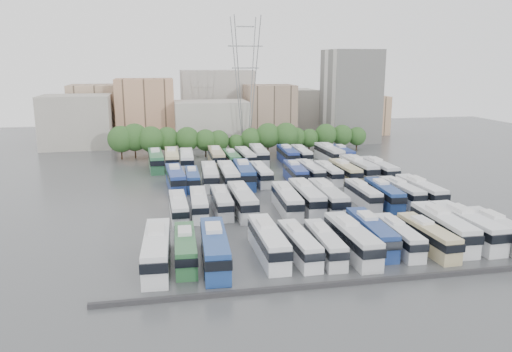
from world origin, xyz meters
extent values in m
plane|color=#424447|center=(0.00, 0.00, 0.00)|extent=(220.00, 220.00, 0.00)
cube|color=#2D2D30|center=(0.00, -33.00, 0.25)|extent=(56.00, 0.50, 0.50)
cylinder|color=black|center=(-29.40, 42.02, 1.31)|extent=(0.36, 0.36, 2.62)
sphere|color=#234C1E|center=(-29.40, 42.02, 4.87)|extent=(6.29, 6.29, 6.29)
cylinder|color=black|center=(-26.26, 42.75, 1.38)|extent=(0.36, 0.36, 2.75)
sphere|color=#234C1E|center=(-26.26, 42.75, 5.11)|extent=(6.60, 6.60, 6.60)
cylinder|color=black|center=(-22.44, 41.25, 1.28)|extent=(0.36, 0.36, 2.56)
sphere|color=#234C1E|center=(-22.44, 41.25, 4.76)|extent=(6.15, 6.15, 6.15)
cylinder|color=black|center=(-18.66, 42.83, 1.20)|extent=(0.36, 0.36, 2.40)
sphere|color=#234C1E|center=(-18.66, 42.83, 4.46)|extent=(5.77, 5.77, 5.77)
cylinder|color=black|center=(-13.83, 41.82, 1.21)|extent=(0.36, 0.36, 2.42)
sphere|color=#234C1E|center=(-13.83, 41.82, 4.50)|extent=(5.81, 5.81, 5.81)
cylinder|color=black|center=(-9.49, 41.32, 1.11)|extent=(0.36, 0.36, 2.21)
sphere|color=#234C1E|center=(-9.49, 41.32, 4.11)|extent=(5.31, 5.31, 5.31)
cylinder|color=black|center=(-6.24, 41.60, 1.06)|extent=(0.36, 0.36, 2.11)
sphere|color=#234C1E|center=(-6.24, 41.60, 3.92)|extent=(5.07, 5.07, 5.07)
cylinder|color=black|center=(-1.85, 42.19, 0.85)|extent=(0.36, 0.36, 1.70)
sphere|color=#234C1E|center=(-1.85, 42.19, 3.15)|extent=(4.07, 4.07, 4.07)
cylinder|color=black|center=(1.93, 41.90, 1.10)|extent=(0.36, 0.36, 2.20)
sphere|color=#234C1E|center=(1.93, 41.90, 4.09)|extent=(5.29, 5.29, 5.29)
cylinder|color=black|center=(6.16, 41.74, 1.29)|extent=(0.36, 0.36, 2.57)
sphere|color=#234C1E|center=(6.16, 41.74, 4.78)|extent=(6.17, 6.17, 6.17)
cylinder|color=black|center=(10.65, 41.17, 1.30)|extent=(0.36, 0.36, 2.59)
sphere|color=#234C1E|center=(10.65, 41.17, 4.82)|extent=(6.22, 6.22, 6.22)
cylinder|color=black|center=(13.72, 42.82, 1.05)|extent=(0.36, 0.36, 2.10)
sphere|color=#234C1E|center=(13.72, 42.82, 3.90)|extent=(5.04, 5.04, 5.04)
cylinder|color=black|center=(17.13, 42.52, 0.99)|extent=(0.36, 0.36, 1.97)
sphere|color=#234C1E|center=(17.13, 42.52, 3.67)|extent=(4.74, 4.74, 4.74)
cylinder|color=black|center=(21.52, 42.59, 1.18)|extent=(0.36, 0.36, 2.36)
sphere|color=#234C1E|center=(21.52, 42.59, 4.38)|extent=(5.66, 5.66, 5.66)
cylinder|color=black|center=(26.06, 42.84, 1.11)|extent=(0.36, 0.36, 2.23)
sphere|color=#234C1E|center=(26.06, 42.84, 4.13)|extent=(5.34, 5.34, 5.34)
cylinder|color=black|center=(30.14, 42.75, 1.01)|extent=(0.36, 0.36, 2.01)
sphere|color=#234C1E|center=(30.14, 42.75, 3.73)|extent=(4.82, 4.82, 4.82)
cube|color=#9E998E|center=(-42.00, 62.00, 7.00)|extent=(18.00, 14.00, 14.00)
cube|color=tan|center=(-24.00, 68.00, 9.00)|extent=(16.00, 12.00, 18.00)
cube|color=#ADA89E|center=(-6.00, 60.00, 6.00)|extent=(20.00, 14.00, 12.00)
cube|color=gray|center=(12.00, 66.00, 8.00)|extent=(14.00, 12.00, 16.00)
cube|color=gray|center=(-2.00, 80.00, 10.00)|extent=(22.00, 16.00, 20.00)
cube|color=tan|center=(-38.00, 78.00, 8.00)|extent=(16.00, 14.00, 16.00)
cube|color=#A39E93|center=(20.00, 78.00, 7.00)|extent=(18.00, 14.00, 14.00)
cube|color=tan|center=(44.00, 72.00, 6.00)|extent=(14.00, 12.00, 12.00)
cube|color=gray|center=(-14.00, 74.00, 5.00)|extent=(12.00, 10.00, 10.00)
cube|color=silver|center=(34.00, 58.00, 13.00)|extent=(14.00, 14.00, 26.00)
cylinder|color=slate|center=(0.00, 48.00, 17.00)|extent=(2.90, 2.91, 33.83)
cylinder|color=slate|center=(0.00, 52.00, 17.00)|extent=(2.90, 2.91, 33.83)
cylinder|color=slate|center=(4.00, 48.00, 17.00)|extent=(2.90, 2.91, 33.83)
cylinder|color=slate|center=(4.00, 52.00, 17.00)|extent=(2.90, 2.91, 33.83)
cube|color=slate|center=(2.00, 50.00, 31.28)|extent=(4.50, 0.30, 0.30)
cube|color=slate|center=(2.00, 50.00, 26.52)|extent=(9.00, 0.30, 0.30)
cube|color=slate|center=(2.00, 50.00, 21.08)|extent=(7.00, 0.30, 0.30)
cube|color=white|center=(-21.43, -24.11, 1.84)|extent=(3.33, 13.09, 3.68)
cube|color=black|center=(-21.44, -24.27, 2.54)|extent=(3.47, 13.29, 1.08)
cube|color=silver|center=(-21.36, -22.49, 3.91)|extent=(1.99, 3.54, 0.48)
cube|color=#2C6638|center=(-18.17, -23.45, 1.57)|extent=(2.73, 11.18, 3.15)
cube|color=black|center=(-18.18, -23.59, 2.18)|extent=(2.85, 11.35, 0.93)
cube|color=silver|center=(-18.13, -22.06, 3.35)|extent=(1.67, 3.01, 0.41)
cube|color=navy|center=(-14.91, -24.72, 1.82)|extent=(3.38, 12.99, 3.65)
cube|color=black|center=(-14.92, -24.88, 2.52)|extent=(3.52, 13.19, 1.07)
cube|color=silver|center=(-14.83, -23.11, 3.88)|extent=(1.99, 3.52, 0.47)
cube|color=silver|center=(-8.38, -23.67, 1.73)|extent=(2.65, 12.25, 3.47)
cube|color=black|center=(-8.38, -23.82, 2.40)|extent=(2.77, 12.44, 1.02)
cube|color=silver|center=(-8.38, -22.14, 3.69)|extent=(1.75, 3.27, 0.45)
cube|color=white|center=(-4.81, -24.62, 1.53)|extent=(2.68, 10.85, 3.05)
cube|color=black|center=(-4.81, -24.75, 2.11)|extent=(2.80, 11.02, 0.90)
cube|color=silver|center=(-4.86, -23.27, 3.25)|extent=(1.63, 2.93, 0.40)
cube|color=silver|center=(-1.71, -24.90, 1.51)|extent=(2.53, 10.69, 3.01)
cube|color=black|center=(-1.71, -25.04, 2.08)|extent=(2.64, 10.85, 0.89)
cube|color=silver|center=(-1.68, -23.57, 3.21)|extent=(1.58, 2.87, 0.39)
cube|color=silver|center=(1.72, -24.90, 1.75)|extent=(2.79, 12.39, 3.50)
cube|color=black|center=(1.72, -25.06, 2.42)|extent=(2.92, 12.57, 1.03)
cube|color=silver|center=(1.70, -23.36, 3.73)|extent=(1.79, 3.32, 0.45)
cube|color=navy|center=(5.05, -22.95, 1.70)|extent=(3.11, 12.13, 3.41)
cube|color=black|center=(5.05, -23.10, 2.36)|extent=(3.23, 12.32, 1.00)
cube|color=silver|center=(5.12, -21.45, 3.63)|extent=(1.85, 3.28, 0.44)
cube|color=silver|center=(8.10, -24.32, 1.51)|extent=(2.63, 10.74, 3.02)
cube|color=black|center=(8.10, -24.45, 2.09)|extent=(2.75, 10.90, 0.89)
cube|color=silver|center=(8.15, -22.99, 3.22)|extent=(1.61, 2.90, 0.39)
cube|color=tan|center=(11.53, -25.24, 1.58)|extent=(2.72, 11.21, 3.16)
cube|color=black|center=(11.54, -25.38, 2.18)|extent=(2.84, 11.38, 0.93)
cube|color=silver|center=(11.49, -23.85, 3.36)|extent=(1.67, 3.02, 0.41)
cube|color=silver|center=(14.89, -23.17, 1.82)|extent=(3.15, 12.91, 3.63)
cube|color=black|center=(14.88, -23.33, 2.51)|extent=(3.28, 13.11, 1.07)
cube|color=silver|center=(14.94, -21.57, 3.87)|extent=(1.93, 3.48, 0.47)
cube|color=silver|center=(18.14, -23.36, 1.83)|extent=(3.15, 12.98, 3.65)
cube|color=black|center=(18.15, -23.52, 2.53)|extent=(3.28, 13.17, 1.07)
cube|color=silver|center=(18.09, -21.75, 3.89)|extent=(1.94, 3.50, 0.47)
cube|color=silver|center=(21.34, -25.30, 1.67)|extent=(2.58, 11.79, 3.33)
cube|color=black|center=(21.34, -25.45, 2.30)|extent=(2.70, 11.96, 0.98)
cube|color=silver|center=(21.33, -23.83, 3.55)|extent=(1.69, 3.15, 0.43)
cube|color=silver|center=(-18.22, -6.60, 1.54)|extent=(2.47, 10.88, 3.07)
cube|color=black|center=(-18.22, -6.74, 2.12)|extent=(2.58, 11.05, 0.90)
cube|color=silver|center=(-18.24, -5.25, 3.27)|extent=(1.58, 2.92, 0.40)
cube|color=silver|center=(-15.08, -5.20, 1.56)|extent=(2.76, 11.08, 3.12)
cube|color=black|center=(-15.08, -5.34, 2.15)|extent=(2.88, 11.25, 0.92)
cube|color=silver|center=(-15.02, -3.83, 3.32)|extent=(1.67, 2.99, 0.40)
cube|color=silver|center=(-11.57, -4.92, 1.57)|extent=(2.42, 11.08, 3.14)
cube|color=black|center=(-11.58, -5.06, 2.17)|extent=(2.53, 11.25, 0.92)
cube|color=silver|center=(-11.57, -3.54, 3.34)|extent=(1.59, 2.96, 0.41)
cube|color=silver|center=(-8.43, -5.59, 1.78)|extent=(2.79, 12.62, 3.57)
cube|color=black|center=(-8.43, -5.75, 2.47)|extent=(2.92, 12.81, 1.05)
cube|color=silver|center=(-8.45, -4.02, 3.80)|extent=(1.82, 3.37, 0.46)
cube|color=silver|center=(-1.60, -6.53, 1.73)|extent=(3.19, 12.31, 3.46)
cube|color=black|center=(-1.60, -6.68, 2.39)|extent=(3.32, 12.50, 1.02)
cube|color=silver|center=(-1.52, -5.00, 3.68)|extent=(1.89, 3.33, 0.45)
cube|color=silver|center=(1.80, -5.73, 1.81)|extent=(2.96, 12.84, 3.62)
cube|color=black|center=(1.79, -5.89, 2.50)|extent=(3.09, 13.03, 1.07)
cube|color=silver|center=(1.83, -4.13, 3.86)|extent=(1.88, 3.44, 0.47)
cube|color=silver|center=(4.93, -6.77, 1.84)|extent=(3.13, 13.06, 3.68)
cube|color=black|center=(4.92, -6.93, 2.54)|extent=(3.26, 13.26, 1.08)
cube|color=silver|center=(4.97, -5.15, 3.92)|extent=(1.94, 3.51, 0.48)
cube|color=silver|center=(11.71, -4.69, 1.53)|extent=(2.44, 10.86, 3.07)
cube|color=black|center=(11.71, -4.82, 2.12)|extent=(2.55, 11.02, 0.90)
cube|color=silver|center=(11.73, -3.34, 3.27)|extent=(1.57, 2.91, 0.40)
cube|color=navy|center=(14.94, -5.70, 1.65)|extent=(3.06, 11.73, 3.29)
cube|color=black|center=(14.93, -5.85, 2.27)|extent=(3.19, 11.91, 0.97)
cube|color=silver|center=(15.01, -4.25, 3.50)|extent=(1.80, 3.18, 0.43)
cube|color=silver|center=(18.33, -5.08, 1.61)|extent=(2.87, 11.48, 3.23)
cube|color=black|center=(18.34, -5.23, 2.23)|extent=(2.99, 11.65, 0.95)
cube|color=silver|center=(18.27, -3.66, 3.44)|extent=(1.73, 3.10, 0.42)
cube|color=silver|center=(21.41, -5.68, 1.74)|extent=(2.92, 12.37, 3.49)
cube|color=black|center=(21.41, -5.84, 2.41)|extent=(3.05, 12.56, 1.03)
cube|color=silver|center=(21.37, -4.14, 3.71)|extent=(1.83, 3.32, 0.45)
cube|color=navy|center=(-17.95, 11.55, 1.77)|extent=(3.30, 12.63, 3.54)
cube|color=black|center=(-17.94, 11.39, 2.45)|extent=(3.44, 12.82, 1.04)
cube|color=silver|center=(-18.03, 13.11, 3.77)|extent=(1.94, 3.42, 0.46)
cube|color=navy|center=(-14.85, 11.83, 1.52)|extent=(2.51, 10.78, 3.04)
cube|color=black|center=(-14.85, 11.70, 2.10)|extent=(2.62, 10.94, 0.89)
cube|color=silver|center=(-14.82, 13.18, 3.24)|extent=(1.58, 2.89, 0.39)
cube|color=silver|center=(-11.54, 12.30, 1.77)|extent=(3.29, 12.62, 3.54)
cube|color=black|center=(-11.55, 12.15, 2.45)|extent=(3.43, 12.82, 1.04)
cube|color=silver|center=(-11.46, 13.86, 3.77)|extent=(1.94, 3.42, 0.46)
cube|color=silver|center=(-8.15, 11.76, 1.81)|extent=(2.88, 12.79, 3.61)
cube|color=black|center=(-8.15, 11.60, 2.50)|extent=(3.01, 12.98, 1.06)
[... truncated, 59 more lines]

